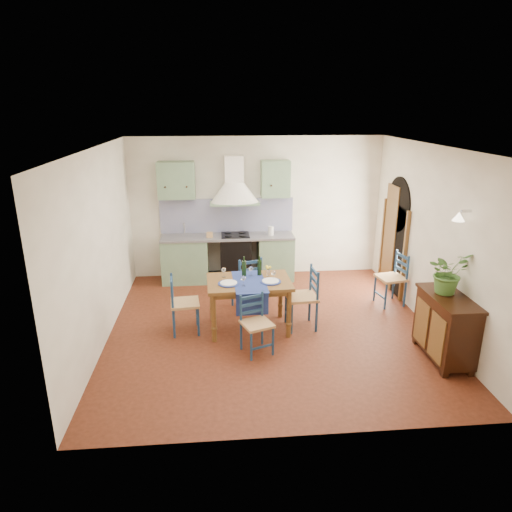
# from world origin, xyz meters

# --- Properties ---
(floor) EXTENTS (5.00, 5.00, 0.00)m
(floor) POSITION_xyz_m (0.00, 0.00, 0.00)
(floor) COLOR #3F190D
(floor) RESTS_ON ground
(back_wall) EXTENTS (5.00, 0.96, 2.80)m
(back_wall) POSITION_xyz_m (-0.47, 2.29, 1.05)
(back_wall) COLOR white
(back_wall) RESTS_ON ground
(right_wall) EXTENTS (0.26, 5.00, 2.80)m
(right_wall) POSITION_xyz_m (2.50, 0.28, 1.34)
(right_wall) COLOR white
(right_wall) RESTS_ON ground
(left_wall) EXTENTS (0.04, 5.00, 2.80)m
(left_wall) POSITION_xyz_m (-2.50, 0.00, 1.40)
(left_wall) COLOR white
(left_wall) RESTS_ON ground
(ceiling) EXTENTS (5.00, 5.00, 0.01)m
(ceiling) POSITION_xyz_m (0.00, 0.00, 2.80)
(ceiling) COLOR white
(ceiling) RESTS_ON back_wall
(dining_table) EXTENTS (1.30, 0.99, 1.13)m
(dining_table) POSITION_xyz_m (-0.34, 0.01, 0.72)
(dining_table) COLOR brown
(dining_table) RESTS_ON ground
(chair_near) EXTENTS (0.51, 0.51, 0.85)m
(chair_near) POSITION_xyz_m (-0.30, -0.70, 0.44)
(chair_near) COLOR navy
(chair_near) RESTS_ON ground
(chair_far) EXTENTS (0.56, 0.56, 0.97)m
(chair_far) POSITION_xyz_m (-0.32, 0.74, 0.50)
(chair_far) COLOR navy
(chair_far) RESTS_ON ground
(chair_left) EXTENTS (0.47, 0.47, 0.91)m
(chair_left) POSITION_xyz_m (-1.36, -0.00, 0.47)
(chair_left) COLOR navy
(chair_left) RESTS_ON ground
(chair_right) EXTENTS (0.49, 0.49, 0.99)m
(chair_right) POSITION_xyz_m (0.51, -0.01, 0.51)
(chair_right) COLOR navy
(chair_right) RESTS_ON ground
(chair_spare) EXTENTS (0.51, 0.51, 0.94)m
(chair_spare) POSITION_xyz_m (2.23, 0.74, 0.48)
(chair_spare) COLOR navy
(chair_spare) RESTS_ON ground
(sideboard) EXTENTS (0.50, 1.05, 0.94)m
(sideboard) POSITION_xyz_m (2.26, -1.12, 0.51)
(sideboard) COLOR black
(sideboard) RESTS_ON ground
(potted_plant) EXTENTS (0.64, 0.60, 0.59)m
(potted_plant) POSITION_xyz_m (2.26, -0.98, 1.23)
(potted_plant) COLOR #42712E
(potted_plant) RESTS_ON sideboard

